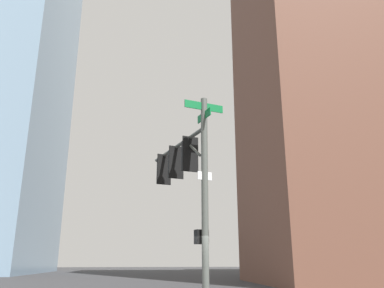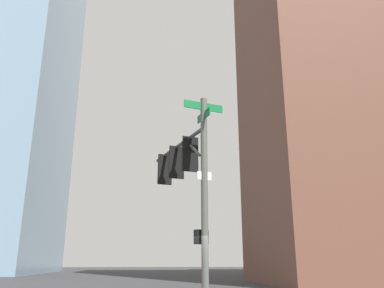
{
  "view_description": "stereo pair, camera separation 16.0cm",
  "coord_description": "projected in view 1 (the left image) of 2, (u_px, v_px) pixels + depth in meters",
  "views": [
    {
      "loc": [
        2.03,
        11.38,
        1.86
      ],
      "look_at": [
        0.64,
        -0.48,
        5.43
      ],
      "focal_mm": 36.33,
      "sensor_mm": 36.0,
      "label": 1
    },
    {
      "loc": [
        1.87,
        11.4,
        1.86
      ],
      "look_at": [
        0.64,
        -0.48,
        5.43
      ],
      "focal_mm": 36.33,
      "sensor_mm": 36.0,
      "label": 2
    }
  ],
  "objects": [
    {
      "name": "signal_pole_assembly",
      "position": [
        184.0,
        175.0,
        12.79
      ],
      "size": [
        2.0,
        4.62,
        6.64
      ],
      "rotation": [
        0.0,
        0.0,
        5.02
      ],
      "color": "#4C514C",
      "rests_on": "ground_plane"
    },
    {
      "name": "building_brick_midblock",
      "position": [
        369.0,
        158.0,
        54.2
      ],
      "size": [
        18.25,
        17.12,
        31.11
      ],
      "primitive_type": "cube",
      "color": "brown",
      "rests_on": "ground_plane"
    },
    {
      "name": "building_brick_nearside",
      "position": [
        368.0,
        28.0,
        38.78
      ],
      "size": [
        24.46,
        14.44,
        48.19
      ],
      "primitive_type": "cube",
      "color": "brown",
      "rests_on": "ground_plane"
    }
  ]
}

